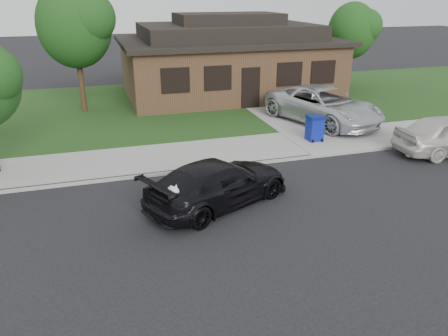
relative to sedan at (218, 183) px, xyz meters
name	(u,v)px	position (x,y,z in m)	size (l,w,h in m)	color
ground	(251,212)	(0.74, -0.79, -0.68)	(120.00, 120.00, 0.00)	black
sidewalk	(207,153)	(0.74, 4.21, -0.62)	(60.00, 3.00, 0.12)	gray
curb	(217,167)	(0.74, 2.71, -0.62)	(60.00, 0.12, 0.12)	gray
lawn	(170,106)	(0.74, 12.21, -0.62)	(60.00, 13.00, 0.13)	#193814
driveway	(292,111)	(6.74, 9.21, -0.61)	(4.50, 13.00, 0.14)	gray
sedan	(218,183)	(0.00, 0.00, 0.00)	(5.06, 3.70, 1.36)	black
minivan	(323,105)	(7.05, 6.59, 0.29)	(2.76, 5.98, 1.66)	silver
recycling_bin	(315,128)	(5.43, 4.28, -0.02)	(0.64, 0.69, 1.07)	navy
house	(228,60)	(4.74, 14.20, 1.45)	(12.60, 8.60, 4.65)	#422B1C
tree_0	(78,24)	(-3.59, 12.08, 3.80)	(3.78, 3.60, 6.34)	#332114
tree_1	(355,30)	(12.88, 13.60, 3.03)	(3.15, 3.00, 5.25)	#332114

